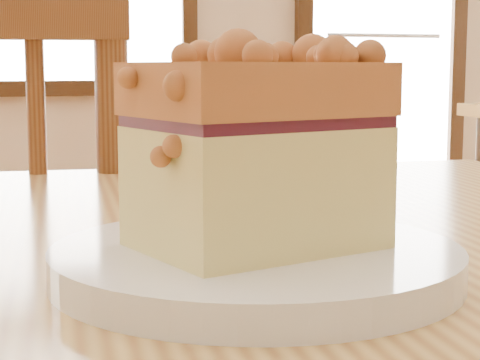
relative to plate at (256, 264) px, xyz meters
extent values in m
cube|color=#341F0E|center=(0.11, 3.96, 0.00)|extent=(1.76, 0.06, 0.08)
cube|color=white|center=(2.11, 3.98, 0.34)|extent=(0.90, 0.02, 2.20)
cube|color=#341F0E|center=(1.62, 3.96, 0.34)|extent=(0.09, 0.06, 2.20)
cube|color=#341F0E|center=(2.61, 3.96, 0.34)|extent=(0.09, 0.06, 2.20)
cylinder|color=#B2B2B7|center=(2.11, 3.95, 0.29)|extent=(0.72, 0.03, 0.03)
cylinder|color=brown|center=(0.00, 0.51, -0.05)|extent=(0.04, 0.04, 0.48)
cylinder|color=brown|center=(-0.08, 0.52, -0.06)|extent=(0.02, 0.02, 0.42)
cylinder|color=white|center=(0.00, 0.00, 0.00)|extent=(0.23, 0.23, 0.02)
cylinder|color=white|center=(0.00, 0.00, 0.00)|extent=(0.16, 0.16, 0.01)
cube|color=#DDD27D|center=(0.00, 0.00, 0.04)|extent=(0.14, 0.12, 0.07)
cube|color=#3E1120|center=(0.00, 0.00, 0.08)|extent=(0.14, 0.12, 0.01)
cube|color=#9F5C32|center=(0.00, 0.00, 0.10)|extent=(0.15, 0.13, 0.03)
sphere|color=#9F5C32|center=(-0.02, 0.01, 0.12)|extent=(0.02, 0.02, 0.02)
sphere|color=#9F5C32|center=(0.03, 0.01, 0.12)|extent=(0.02, 0.02, 0.02)
sphere|color=#9F5C32|center=(-0.05, 0.00, 0.12)|extent=(0.02, 0.02, 0.02)
sphere|color=#9F5C32|center=(0.01, 0.02, 0.12)|extent=(0.02, 0.02, 0.02)
sphere|color=#9F5C32|center=(-0.02, -0.04, 0.12)|extent=(0.02, 0.02, 0.02)
sphere|color=#9F5C32|center=(-0.05, 0.02, 0.12)|extent=(0.02, 0.02, 0.02)
sphere|color=#9F5C32|center=(0.02, 0.01, 0.12)|extent=(0.02, 0.02, 0.02)
sphere|color=#9F5C32|center=(0.03, 0.04, 0.12)|extent=(0.02, 0.02, 0.02)
sphere|color=#9F5C32|center=(-0.01, 0.02, 0.12)|extent=(0.02, 0.02, 0.02)
sphere|color=#9F5C32|center=(0.00, -0.03, 0.12)|extent=(0.01, 0.01, 0.01)
sphere|color=#9F5C32|center=(0.00, -0.03, 0.12)|extent=(0.02, 0.02, 0.02)
sphere|color=#9F5C32|center=(0.01, 0.00, 0.12)|extent=(0.03, 0.03, 0.03)
sphere|color=#9F5C32|center=(-0.03, -0.01, 0.12)|extent=(0.02, 0.02, 0.02)
sphere|color=#9F5C32|center=(0.02, -0.02, 0.12)|extent=(0.02, 0.02, 0.02)
sphere|color=#9F5C32|center=(0.02, -0.03, 0.12)|extent=(0.01, 0.01, 0.01)
sphere|color=#9F5C32|center=(0.01, -0.01, 0.12)|extent=(0.02, 0.02, 0.02)
sphere|color=#9F5C32|center=(-0.04, 0.01, 0.12)|extent=(0.02, 0.02, 0.02)
sphere|color=#9F5C32|center=(-0.01, 0.02, 0.12)|extent=(0.02, 0.02, 0.02)
sphere|color=#9F5C32|center=(-0.06, -0.03, 0.10)|extent=(0.02, 0.02, 0.02)
sphere|color=#9F5C32|center=(-0.05, -0.04, 0.07)|extent=(0.01, 0.01, 0.01)
sphere|color=#9F5C32|center=(-0.07, -0.01, 0.10)|extent=(0.01, 0.01, 0.01)
sphere|color=#9F5C32|center=(-0.06, -0.04, 0.08)|extent=(0.02, 0.02, 0.02)
camera|label=1|loc=(-0.15, -0.43, 0.11)|focal=62.00mm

